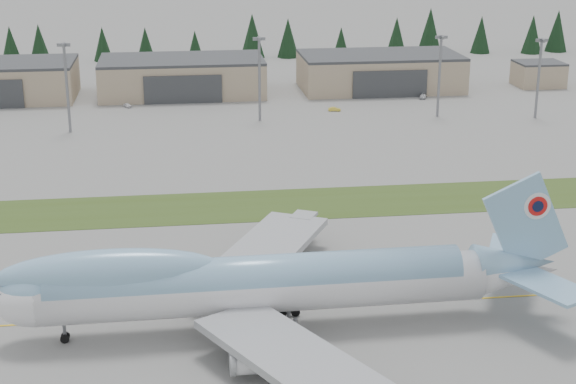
{
  "coord_description": "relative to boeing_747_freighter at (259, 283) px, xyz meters",
  "views": [
    {
      "loc": [
        -17.46,
        -111.02,
        53.94
      ],
      "look_at": [
        0.78,
        28.23,
        8.0
      ],
      "focal_mm": 55.0,
      "sensor_mm": 36.0,
      "label": 1
    }
  ],
  "objects": [
    {
      "name": "control_shed",
      "position": [
        102.49,
        153.32,
        -2.9
      ],
      "size": [
        14.0,
        12.0,
        7.6
      ],
      "color": "#9C8B6D",
      "rests_on": "ground"
    },
    {
      "name": "hangar_center",
      "position": [
        -7.51,
        155.21,
        -1.31
      ],
      "size": [
        48.0,
        26.6,
        10.8
      ],
      "color": "#9C8B6D",
      "rests_on": "ground"
    },
    {
      "name": "service_vehicle_c",
      "position": [
        61.87,
        139.72,
        -6.7
      ],
      "size": [
        3.32,
        4.81,
        1.29
      ],
      "primitive_type": "imported",
      "rotation": [
        0.0,
        0.0,
        -0.38
      ],
      "color": "#B0B1B5",
      "rests_on": "ground"
    },
    {
      "name": "conifer_belt",
      "position": [
        15.97,
        218.16,
        0.56
      ],
      "size": [
        264.83,
        14.95,
        16.93
      ],
      "color": "black",
      "rests_on": "ground"
    },
    {
      "name": "floodlight_masts",
      "position": [
        5.01,
        115.99,
        8.88
      ],
      "size": [
        173.16,
        9.92,
        24.84
      ],
      "color": "slate",
      "rests_on": "ground"
    },
    {
      "name": "ground",
      "position": [
        7.49,
        5.32,
        -6.7
      ],
      "size": [
        7000.0,
        7000.0,
        0.0
      ],
      "primitive_type": "plane",
      "color": "slate",
      "rests_on": "ground"
    },
    {
      "name": "service_vehicle_b",
      "position": [
        33.32,
        126.86,
        -6.7
      ],
      "size": [
        3.54,
        1.77,
        1.12
      ],
      "primitive_type": "imported",
      "rotation": [
        0.0,
        0.0,
        1.39
      ],
      "color": "gold",
      "rests_on": "ground"
    },
    {
      "name": "service_vehicle_a",
      "position": [
        -23.08,
        139.01,
        -6.7
      ],
      "size": [
        2.79,
        3.58,
        1.14
      ],
      "primitive_type": "imported",
      "rotation": [
        0.0,
        0.0,
        0.5
      ],
      "color": "silver",
      "rests_on": "ground"
    },
    {
      "name": "hangar_right",
      "position": [
        52.49,
        155.21,
        -1.31
      ],
      "size": [
        48.0,
        26.6,
        10.8
      ],
      "color": "#9C8B6D",
      "rests_on": "ground"
    },
    {
      "name": "taxiway_line_main",
      "position": [
        7.49,
        5.32,
        -6.7
      ],
      "size": [
        400.0,
        0.4,
        0.02
      ],
      "primitive_type": "cube",
      "color": "gold",
      "rests_on": "ground"
    },
    {
      "name": "boeing_747_freighter",
      "position": [
        0.0,
        0.0,
        0.0
      ],
      "size": [
        76.52,
        66.66,
        20.33
      ],
      "rotation": [
        0.0,
        0.0,
        0.01
      ],
      "color": "silver",
      "rests_on": "ground"
    },
    {
      "name": "grass_strip_far",
      "position": [
        7.49,
        50.32,
        -6.7
      ],
      "size": [
        400.0,
        18.0,
        0.08
      ],
      "primitive_type": "cube",
      "color": "#384E1B",
      "rests_on": "ground"
    }
  ]
}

